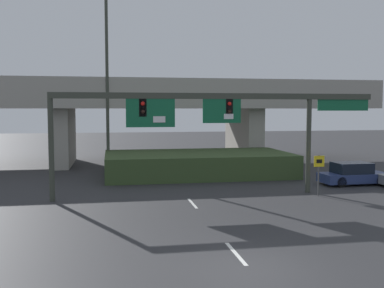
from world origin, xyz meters
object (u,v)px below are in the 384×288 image
at_px(signal_gantry, 209,112).
at_px(speed_limit_sign, 319,169).
at_px(parked_sedan_near_right, 353,174).
at_px(highway_light_pole_near, 107,76).

relative_size(signal_gantry, speed_limit_sign, 7.88).
bearing_deg(parked_sedan_near_right, highway_light_pole_near, 147.66).
bearing_deg(highway_light_pole_near, parked_sedan_near_right, -30.50).
height_order(highway_light_pole_near, parked_sedan_near_right, highway_light_pole_near).
relative_size(speed_limit_sign, highway_light_pole_near, 0.17).
height_order(signal_gantry, parked_sedan_near_right, signal_gantry).
bearing_deg(speed_limit_sign, signal_gantry, 168.91).
bearing_deg(signal_gantry, parked_sedan_near_right, 11.68).
relative_size(signal_gantry, parked_sedan_near_right, 4.14).
relative_size(signal_gantry, highway_light_pole_near, 1.30).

